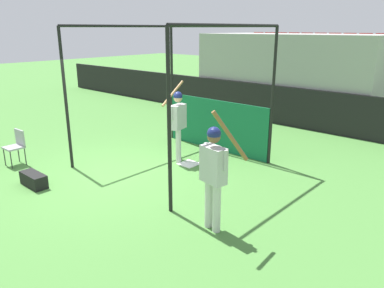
# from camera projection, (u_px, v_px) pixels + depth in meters

# --- Properties ---
(ground_plane) EXTENTS (60.00, 60.00, 0.00)m
(ground_plane) POSITION_uv_depth(u_px,v_px,m) (114.00, 174.00, 8.39)
(ground_plane) COLOR #477F38
(outfield_wall) EXTENTS (24.00, 0.12, 1.29)m
(outfield_wall) POSITION_uv_depth(u_px,v_px,m) (269.00, 104.00, 12.87)
(outfield_wall) COLOR black
(outfield_wall) RESTS_ON ground
(bleacher_section) EXTENTS (6.50, 3.20, 2.97)m
(bleacher_section) POSITION_uv_depth(u_px,v_px,m) (294.00, 75.00, 13.80)
(bleacher_section) COLOR #9E9E99
(bleacher_section) RESTS_ON ground
(batting_cage) EXTENTS (3.35, 3.43, 3.22)m
(batting_cage) POSITION_uv_depth(u_px,v_px,m) (200.00, 103.00, 9.29)
(batting_cage) COLOR black
(batting_cage) RESTS_ON ground
(home_plate) EXTENTS (0.44, 0.44, 0.02)m
(home_plate) POSITION_uv_depth(u_px,v_px,m) (189.00, 164.00, 9.03)
(home_plate) COLOR white
(home_plate) RESTS_ON ground
(player_batter) EXTENTS (0.56, 0.85, 1.89)m
(player_batter) POSITION_uv_depth(u_px,v_px,m) (178.00, 120.00, 8.96)
(player_batter) COLOR silver
(player_batter) RESTS_ON ground
(player_waiting) EXTENTS (0.81, 0.50, 2.05)m
(player_waiting) POSITION_uv_depth(u_px,v_px,m) (214.00, 170.00, 5.81)
(player_waiting) COLOR silver
(player_waiting) RESTS_ON ground
(folding_chair) EXTENTS (0.41, 0.41, 0.84)m
(folding_chair) POSITION_uv_depth(u_px,v_px,m) (17.00, 144.00, 8.88)
(folding_chair) COLOR #99999E
(folding_chair) RESTS_ON ground
(equipment_bag) EXTENTS (0.70, 0.28, 0.28)m
(equipment_bag) POSITION_uv_depth(u_px,v_px,m) (34.00, 180.00, 7.74)
(equipment_bag) COLOR black
(equipment_bag) RESTS_ON ground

